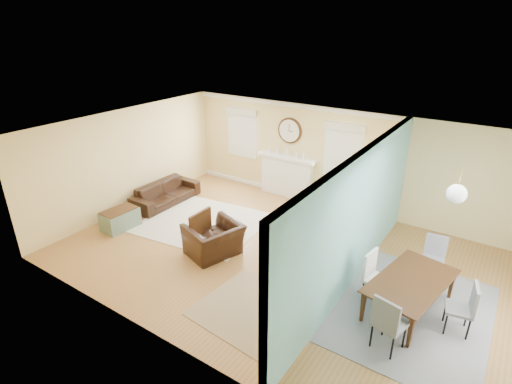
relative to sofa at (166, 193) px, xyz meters
The scene contains 27 objects.
floor 4.01m from the sofa, ahead, with size 9.00×9.00×0.00m, color olive.
wall_back 4.71m from the sofa, 30.89° to the left, with size 9.00×0.02×2.60m, color #E5C577.
wall_front 5.46m from the sofa, 42.63° to the right, with size 9.00×0.02×2.60m, color #E5C577.
wall_left 1.32m from the sofa, 130.81° to the right, with size 0.02×6.00×2.60m, color #E5C577.
ceiling 4.62m from the sofa, ahead, with size 9.00×6.00×0.02m, color white.
partition 5.58m from the sofa, ahead, with size 0.17×6.00×2.60m.
fireplace 3.34m from the sofa, 42.47° to the left, with size 1.70×0.30×1.17m.
wall_clock 3.73m from the sofa, 43.55° to the left, with size 0.70×0.07×0.70m.
window_left 2.84m from the sofa, 68.76° to the left, with size 1.05×0.13×1.42m.
window_right 4.82m from the sofa, 30.07° to the left, with size 1.05×0.13×1.42m.
pendant 7.24m from the sofa, ahead, with size 0.30×0.30×0.55m.
rug_cream 1.65m from the sofa, 12.50° to the right, with size 2.80×2.42×0.01m, color beige.
rug_jute 5.10m from the sofa, 26.99° to the right, with size 2.04×1.67×0.01m, color #9A8462.
rug_grey 6.68m from the sofa, ahead, with size 2.52×3.15×0.01m, color slate.
sofa is the anchor object (origin of this frame).
eames_chair 3.01m from the sofa, 25.23° to the right, with size 1.07×0.94×0.70m, color black.
green_chair 4.17m from the sofa, 19.87° to the left, with size 0.71×0.73×0.67m, color #1C7A61.
trunk 1.63m from the sofa, 85.10° to the right, with size 0.55×0.86×0.48m.
credenza 5.18m from the sofa, ahead, with size 0.51×1.50×0.80m.
tv 5.23m from the sofa, ahead, with size 0.98×0.13×0.56m, color black.
garden_stool 5.27m from the sofa, ahead, with size 0.34×0.34×0.50m, color white.
potted_plant 5.28m from the sofa, ahead, with size 0.38×0.33×0.42m, color #337F33.
dining_table 6.68m from the sofa, ahead, with size 1.76×0.98×0.62m, color #422410.
dining_chair_n 6.73m from the sofa, ahead, with size 0.42×0.42×0.88m.
dining_chair_s 6.83m from the sofa, 15.92° to the right, with size 0.51×0.51×0.96m.
dining_chair_w 6.14m from the sofa, ahead, with size 0.48×0.48×0.95m.
dining_chair_e 7.41m from the sofa, ahead, with size 0.47×0.47×0.90m.
Camera 1 is at (3.53, -6.18, 4.60)m, focal length 28.00 mm.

